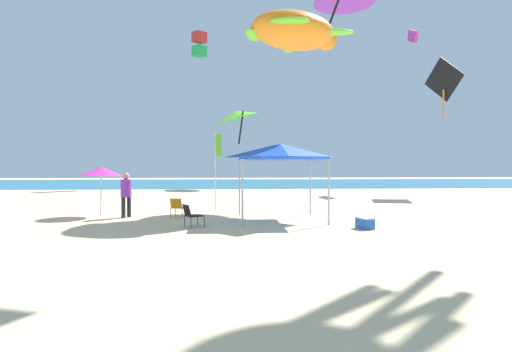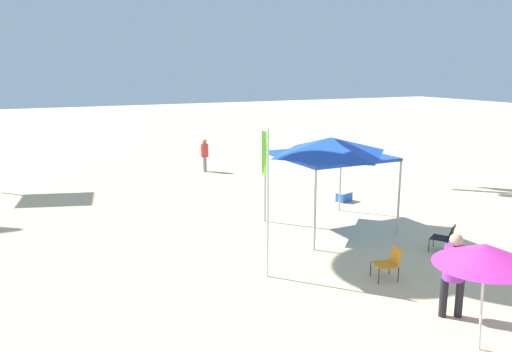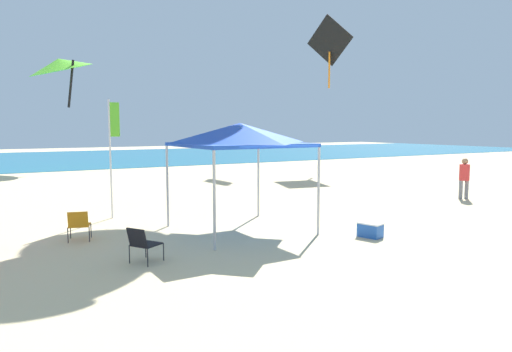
% 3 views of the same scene
% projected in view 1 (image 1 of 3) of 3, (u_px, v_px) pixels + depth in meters
% --- Properties ---
extents(ground, '(120.00, 120.00, 0.10)m').
position_uv_depth(ground, '(290.00, 222.00, 15.65)').
color(ground, beige).
extents(ocean_strip, '(120.00, 27.97, 0.02)m').
position_uv_depth(ocean_strip, '(250.00, 183.00, 51.83)').
color(ocean_strip, teal).
rests_on(ocean_strip, ground).
extents(canopy_tent, '(3.30, 3.30, 3.09)m').
position_uv_depth(canopy_tent, '(280.00, 152.00, 15.99)').
color(canopy_tent, '#B7B7BC').
rests_on(canopy_tent, ground).
extents(beach_umbrella, '(1.87, 1.87, 2.19)m').
position_uv_depth(beach_umbrella, '(102.00, 171.00, 17.20)').
color(beach_umbrella, silver).
rests_on(beach_umbrella, ground).
extents(folding_chair_facing_ocean, '(0.80, 0.76, 0.82)m').
position_uv_depth(folding_chair_facing_ocean, '(191.00, 214.00, 14.02)').
color(folding_chair_facing_ocean, black).
rests_on(folding_chair_facing_ocean, ground).
extents(folding_chair_right_of_tent, '(0.66, 0.74, 0.82)m').
position_uv_depth(folding_chair_right_of_tent, '(178.00, 206.00, 16.75)').
color(folding_chair_right_of_tent, black).
rests_on(folding_chair_right_of_tent, ground).
extents(cooler_box, '(0.57, 0.71, 0.40)m').
position_uv_depth(cooler_box, '(365.00, 223.00, 13.70)').
color(cooler_box, blue).
rests_on(cooler_box, ground).
extents(banner_flag, '(0.36, 0.06, 3.87)m').
position_uv_depth(banner_flag, '(216.00, 163.00, 19.52)').
color(banner_flag, silver).
rests_on(banner_flag, ground).
extents(person_kite_handler, '(0.45, 0.47, 1.89)m').
position_uv_depth(person_kite_handler, '(126.00, 191.00, 16.71)').
color(person_kite_handler, black).
rests_on(person_kite_handler, ground).
extents(kite_parafoil_magenta, '(1.03, 3.49, 2.10)m').
position_uv_depth(kite_parafoil_magenta, '(413.00, 36.00, 36.70)').
color(kite_parafoil_magenta, '#E02D9E').
extents(kite_box_red, '(1.83, 1.84, 2.77)m').
position_uv_depth(kite_box_red, '(199.00, 44.00, 44.05)').
color(kite_box_red, red).
extents(kite_diamond_black, '(1.48, 3.17, 4.90)m').
position_uv_depth(kite_diamond_black, '(444.00, 82.00, 30.36)').
color(kite_diamond_black, black).
extents(kite_turtle_orange, '(5.95, 5.96, 1.91)m').
position_uv_depth(kite_turtle_orange, '(295.00, 32.00, 20.00)').
color(kite_turtle_orange, orange).
extents(kite_delta_lime, '(5.30, 5.25, 4.02)m').
position_uv_depth(kite_delta_lime, '(236.00, 115.00, 39.55)').
color(kite_delta_lime, '#66D82D').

